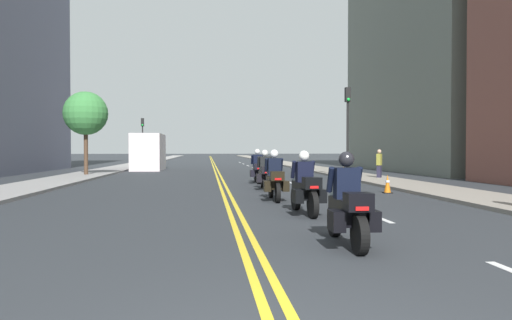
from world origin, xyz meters
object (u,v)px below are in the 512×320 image
Objects in this scene: traffic_cone_2 at (344,175)px; street_tree_0 at (86,114)px; motorcycle_2 at (275,180)px; pedestrian_1 at (379,164)px; motorcycle_0 at (348,208)px; traffic_light_far at (143,133)px; motorcycle_4 at (258,169)px; traffic_light_near at (348,116)px; parked_truck at (149,154)px; traffic_cone_0 at (387,184)px; motorcycle_3 at (265,174)px; motorcycle_1 at (305,189)px.

traffic_cone_2 is 15.68m from street_tree_0.
pedestrian_1 is at bearing 55.17° from motorcycle_2.
motorcycle_0 is 0.47× the size of traffic_light_far.
motorcycle_4 is 1.33× the size of pedestrian_1.
traffic_light_near is 17.79m from parked_truck.
motorcycle_2 is 0.45× the size of traffic_light_near.
street_tree_0 reaches higher than pedestrian_1.
motorcycle_4 is 3.11× the size of traffic_cone_0.
traffic_light_near is at bearing -45.96° from parked_truck.
pedestrian_1 is 19.51m from parked_truck.
traffic_light_near reaches higher than traffic_cone_2.
street_tree_0 is at bearing 132.94° from motorcycle_3.
pedestrian_1 is (1.35, -1.26, -2.61)m from traffic_light_near.
motorcycle_0 is 7.16m from motorcycle_2.
traffic_cone_2 is 28.98m from traffic_light_far.
motorcycle_2 is 1.05× the size of motorcycle_4.
motorcycle_1 is 0.45× the size of street_tree_0.
pedestrian_1 is at bearing 16.28° from motorcycle_4.
traffic_light_near is at bearing 82.66° from traffic_cone_0.
motorcycle_3 is 0.33× the size of parked_truck.
motorcycle_2 is 7.77m from motorcycle_4.
motorcycle_2 is at bearing -75.79° from traffic_light_far.
motorcycle_4 is at bearing 89.22° from motorcycle_3.
traffic_light_near reaches higher than motorcycle_4.
motorcycle_0 is 19.17m from traffic_light_near.
motorcycle_2 is 0.35× the size of parked_truck.
motorcycle_2 is at bearing -92.30° from motorcycle_3.
motorcycle_4 is at bearing -148.68° from traffic_light_near.
street_tree_0 reaches higher than traffic_light_near.
motorcycle_2 is 8.78m from traffic_cone_2.
parked_truck is at bearing 103.74° from motorcycle_0.
street_tree_0 is at bearing 108.66° from pedestrian_1.
parked_truck is (2.62, 9.23, -2.46)m from street_tree_0.
street_tree_0 reaches higher than motorcycle_2.
motorcycle_2 is at bearing -154.80° from traffic_cone_0.
motorcycle_0 is at bearing -66.33° from street_tree_0.
traffic_light_near reaches higher than pedestrian_1.
traffic_light_near is (5.42, 6.87, 2.80)m from motorcycle_3.
motorcycle_1 is 11.06m from motorcycle_4.
traffic_light_near reaches higher than traffic_cone_0.
traffic_light_near is (5.62, 11.02, 2.79)m from motorcycle_2.
traffic_cone_0 is 5.48m from traffic_cone_2.
traffic_light_near is 1.00× the size of street_tree_0.
traffic_cone_0 is at bearing -89.34° from traffic_cone_2.
motorcycle_2 reaches higher than traffic_cone_0.
traffic_light_far is (-12.86, 25.81, 2.84)m from traffic_cone_2.
motorcycle_3 is at bearing -47.49° from street_tree_0.
parked_truck is at bearing 113.21° from motorcycle_4.
traffic_cone_0 is (4.27, -2.04, -0.30)m from motorcycle_3.
motorcycle_4 is 4.15m from traffic_cone_2.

